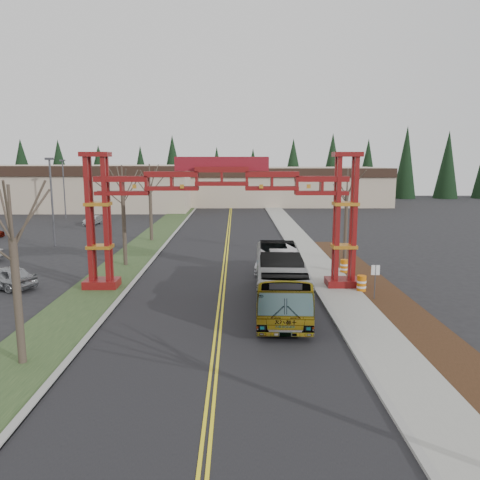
{
  "coord_description": "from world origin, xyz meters",
  "views": [
    {
      "loc": [
        0.91,
        -12.13,
        8.38
      ],
      "look_at": [
        1.13,
        13.63,
        3.98
      ],
      "focal_mm": 35.0,
      "sensor_mm": 36.0,
      "label": 1
    }
  ],
  "objects_px": {
    "bare_tree_median_far": "(150,186)",
    "barrel_mid": "(351,277)",
    "gateway_arch": "(222,198)",
    "bare_tree_median_mid": "(123,192)",
    "retail_building_east": "(282,185)",
    "transit_bus": "(280,280)",
    "silver_sedan": "(270,262)",
    "light_pole_near": "(52,196)",
    "parked_car_far_a": "(93,220)",
    "bare_tree_median_near": "(13,239)",
    "parked_car_near_a": "(5,277)",
    "light_pole_far": "(64,185)",
    "bare_tree_right_far": "(347,193)",
    "street_sign": "(375,275)",
    "retail_building_west": "(63,186)",
    "barrel_south": "(361,284)",
    "barrel_north": "(344,267)"
  },
  "relations": [
    {
      "from": "bare_tree_median_far",
      "to": "barrel_mid",
      "type": "xyz_separation_m",
      "value": [
        16.76,
        -17.54,
        -5.29
      ]
    },
    {
      "from": "gateway_arch",
      "to": "bare_tree_median_mid",
      "type": "relative_size",
      "value": 2.27
    },
    {
      "from": "retail_building_east",
      "to": "gateway_arch",
      "type": "bearing_deg",
      "value": -99.17
    },
    {
      "from": "transit_bus",
      "to": "silver_sedan",
      "type": "relative_size",
      "value": 2.5
    },
    {
      "from": "silver_sedan",
      "to": "light_pole_near",
      "type": "bearing_deg",
      "value": 164.61
    },
    {
      "from": "parked_car_far_a",
      "to": "light_pole_near",
      "type": "distance_m",
      "value": 16.23
    },
    {
      "from": "retail_building_east",
      "to": "bare_tree_median_near",
      "type": "bearing_deg",
      "value": -103.73
    },
    {
      "from": "retail_building_east",
      "to": "transit_bus",
      "type": "xyz_separation_m",
      "value": [
        -6.57,
        -65.95,
        -1.93
      ]
    },
    {
      "from": "parked_car_near_a",
      "to": "light_pole_far",
      "type": "xyz_separation_m",
      "value": [
        -9.59,
        37.91,
        4.13
      ]
    },
    {
      "from": "transit_bus",
      "to": "light_pole_far",
      "type": "height_order",
      "value": "light_pole_far"
    },
    {
      "from": "parked_car_near_a",
      "to": "bare_tree_right_far",
      "type": "height_order",
      "value": "bare_tree_right_far"
    },
    {
      "from": "parked_car_near_a",
      "to": "bare_tree_median_near",
      "type": "relative_size",
      "value": 0.6
    },
    {
      "from": "parked_car_near_a",
      "to": "bare_tree_median_far",
      "type": "relative_size",
      "value": 0.56
    },
    {
      "from": "retail_building_east",
      "to": "parked_car_far_a",
      "type": "height_order",
      "value": "retail_building_east"
    },
    {
      "from": "retail_building_east",
      "to": "street_sign",
      "type": "distance_m",
      "value": 64.96
    },
    {
      "from": "parked_car_far_a",
      "to": "retail_building_west",
      "type": "bearing_deg",
      "value": 122.08
    },
    {
      "from": "parked_car_far_a",
      "to": "street_sign",
      "type": "bearing_deg",
      "value": -46.9
    },
    {
      "from": "light_pole_near",
      "to": "barrel_south",
      "type": "xyz_separation_m",
      "value": [
        25.9,
        -16.59,
        -4.43
      ]
    },
    {
      "from": "retail_building_west",
      "to": "transit_bus",
      "type": "xyz_separation_m",
      "value": [
        33.43,
        -57.96,
        -2.18
      ]
    },
    {
      "from": "retail_building_west",
      "to": "bare_tree_median_far",
      "type": "height_order",
      "value": "bare_tree_median_far"
    },
    {
      "from": "transit_bus",
      "to": "parked_car_near_a",
      "type": "distance_m",
      "value": 18.27
    },
    {
      "from": "bare_tree_median_mid",
      "to": "barrel_south",
      "type": "height_order",
      "value": "bare_tree_median_mid"
    },
    {
      "from": "barrel_north",
      "to": "street_sign",
      "type": "bearing_deg",
      "value": -87.65
    },
    {
      "from": "bare_tree_right_far",
      "to": "street_sign",
      "type": "height_order",
      "value": "bare_tree_right_far"
    },
    {
      "from": "gateway_arch",
      "to": "bare_tree_median_far",
      "type": "xyz_separation_m",
      "value": [
        -8.0,
        18.5,
        -0.24
      ]
    },
    {
      "from": "parked_car_near_a",
      "to": "light_pole_far",
      "type": "relative_size",
      "value": 0.53
    },
    {
      "from": "barrel_south",
      "to": "barrel_north",
      "type": "xyz_separation_m",
      "value": [
        0.04,
        5.03,
        -0.02
      ]
    },
    {
      "from": "light_pole_far",
      "to": "barrel_north",
      "type": "bearing_deg",
      "value": -45.98
    },
    {
      "from": "bare_tree_median_near",
      "to": "barrel_south",
      "type": "height_order",
      "value": "bare_tree_median_near"
    },
    {
      "from": "bare_tree_median_mid",
      "to": "transit_bus",
      "type": "bearing_deg",
      "value": -43.17
    },
    {
      "from": "silver_sedan",
      "to": "street_sign",
      "type": "xyz_separation_m",
      "value": [
        5.78,
        -7.54,
        0.83
      ]
    },
    {
      "from": "retail_building_west",
      "to": "bare_tree_median_near",
      "type": "relative_size",
      "value": 6.17
    },
    {
      "from": "bare_tree_median_mid",
      "to": "retail_building_west",
      "type": "bearing_deg",
      "value": 114.97
    },
    {
      "from": "silver_sedan",
      "to": "bare_tree_right_far",
      "type": "distance_m",
      "value": 8.96
    },
    {
      "from": "transit_bus",
      "to": "barrel_mid",
      "type": "relative_size",
      "value": 12.79
    },
    {
      "from": "bare_tree_right_far",
      "to": "light_pole_near",
      "type": "relative_size",
      "value": 0.89
    },
    {
      "from": "transit_bus",
      "to": "barrel_mid",
      "type": "distance_m",
      "value": 7.36
    },
    {
      "from": "barrel_north",
      "to": "bare_tree_median_mid",
      "type": "bearing_deg",
      "value": 170.29
    },
    {
      "from": "retail_building_east",
      "to": "barrel_north",
      "type": "bearing_deg",
      "value": -91.02
    },
    {
      "from": "transit_bus",
      "to": "silver_sedan",
      "type": "distance_m",
      "value": 8.61
    },
    {
      "from": "retail_building_east",
      "to": "parked_car_far_a",
      "type": "bearing_deg",
      "value": -132.05
    },
    {
      "from": "barrel_mid",
      "to": "barrel_north",
      "type": "height_order",
      "value": "barrel_north"
    },
    {
      "from": "silver_sedan",
      "to": "light_pole_far",
      "type": "distance_m",
      "value": 43.38
    },
    {
      "from": "retail_building_west",
      "to": "bare_tree_median_far",
      "type": "distance_m",
      "value": 41.78
    },
    {
      "from": "light_pole_far",
      "to": "street_sign",
      "type": "relative_size",
      "value": 3.85
    },
    {
      "from": "gateway_arch",
      "to": "bare_tree_median_far",
      "type": "relative_size",
      "value": 2.27
    },
    {
      "from": "gateway_arch",
      "to": "silver_sedan",
      "type": "bearing_deg",
      "value": 52.79
    },
    {
      "from": "retail_building_east",
      "to": "bare_tree_right_far",
      "type": "xyz_separation_m",
      "value": [
        0.0,
        -53.79,
        2.21
      ]
    },
    {
      "from": "gateway_arch",
      "to": "bare_tree_right_far",
      "type": "bearing_deg",
      "value": 39.23
    },
    {
      "from": "barrel_north",
      "to": "parked_car_far_a",
      "type": "bearing_deg",
      "value": 134.75
    }
  ]
}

